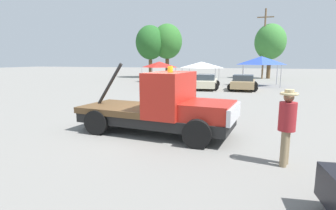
{
  "coord_description": "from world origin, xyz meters",
  "views": [
    {
      "loc": [
        3.13,
        -8.68,
        2.61
      ],
      "look_at": [
        0.5,
        0.0,
        1.05
      ],
      "focal_mm": 28.0,
      "sensor_mm": 36.0,
      "label": 1
    }
  ],
  "objects_px": {
    "parked_car_maroon": "(162,80)",
    "parked_car_tan": "(243,83)",
    "tow_truck": "(163,108)",
    "parked_car_cream": "(206,82)",
    "tree_right": "(150,43)",
    "utility_pole": "(264,42)",
    "tree_left": "(167,42)",
    "person_near_truck": "(287,121)",
    "tree_center": "(270,42)",
    "canopy_tent_white": "(202,65)",
    "canopy_tent_blue": "(261,60)",
    "canopy_tent_red": "(159,64)"
  },
  "relations": [
    {
      "from": "canopy_tent_white",
      "to": "utility_pole",
      "type": "distance_m",
      "value": 12.48
    },
    {
      "from": "tree_left",
      "to": "tree_right",
      "type": "relative_size",
      "value": 1.04
    },
    {
      "from": "parked_car_cream",
      "to": "parked_car_tan",
      "type": "bearing_deg",
      "value": -93.1
    },
    {
      "from": "parked_car_maroon",
      "to": "tree_center",
      "type": "relative_size",
      "value": 0.61
    },
    {
      "from": "utility_pole",
      "to": "tree_center",
      "type": "bearing_deg",
      "value": 42.41
    },
    {
      "from": "canopy_tent_white",
      "to": "tree_left",
      "type": "relative_size",
      "value": 0.46
    },
    {
      "from": "parked_car_maroon",
      "to": "tree_right",
      "type": "height_order",
      "value": "tree_right"
    },
    {
      "from": "parked_car_maroon",
      "to": "tree_center",
      "type": "distance_m",
      "value": 19.75
    },
    {
      "from": "tree_left",
      "to": "tree_right",
      "type": "bearing_deg",
      "value": -148.72
    },
    {
      "from": "canopy_tent_red",
      "to": "utility_pole",
      "type": "bearing_deg",
      "value": 37.85
    },
    {
      "from": "canopy_tent_red",
      "to": "canopy_tent_blue",
      "type": "xyz_separation_m",
      "value": [
        11.46,
        -1.61,
        0.48
      ]
    },
    {
      "from": "canopy_tent_blue",
      "to": "tree_left",
      "type": "distance_m",
      "value": 16.73
    },
    {
      "from": "parked_car_cream",
      "to": "parked_car_tan",
      "type": "xyz_separation_m",
      "value": [
        3.28,
        0.06,
        -0.0
      ]
    },
    {
      "from": "parked_car_cream",
      "to": "tree_center",
      "type": "xyz_separation_m",
      "value": [
        6.45,
        16.26,
        4.47
      ]
    },
    {
      "from": "parked_car_maroon",
      "to": "utility_pole",
      "type": "distance_m",
      "value": 18.64
    },
    {
      "from": "parked_car_tan",
      "to": "tree_left",
      "type": "relative_size",
      "value": 0.54
    },
    {
      "from": "parked_car_tan",
      "to": "canopy_tent_blue",
      "type": "xyz_separation_m",
      "value": [
        1.61,
        4.36,
        1.92
      ]
    },
    {
      "from": "parked_car_tan",
      "to": "tree_right",
      "type": "relative_size",
      "value": 0.56
    },
    {
      "from": "canopy_tent_white",
      "to": "utility_pole",
      "type": "bearing_deg",
      "value": 54.82
    },
    {
      "from": "parked_car_tan",
      "to": "tree_right",
      "type": "xyz_separation_m",
      "value": [
        -13.67,
        13.09,
        4.49
      ]
    },
    {
      "from": "person_near_truck",
      "to": "tree_right",
      "type": "height_order",
      "value": "tree_right"
    },
    {
      "from": "parked_car_tan",
      "to": "canopy_tent_red",
      "type": "relative_size",
      "value": 1.32
    },
    {
      "from": "canopy_tent_red",
      "to": "canopy_tent_white",
      "type": "relative_size",
      "value": 0.9
    },
    {
      "from": "tow_truck",
      "to": "utility_pole",
      "type": "bearing_deg",
      "value": 87.92
    },
    {
      "from": "tow_truck",
      "to": "canopy_tent_white",
      "type": "relative_size",
      "value": 1.59
    },
    {
      "from": "parked_car_maroon",
      "to": "parked_car_tan",
      "type": "relative_size",
      "value": 1.08
    },
    {
      "from": "canopy_tent_white",
      "to": "tree_right",
      "type": "xyz_separation_m",
      "value": [
        -8.99,
        7.59,
        3.05
      ]
    },
    {
      "from": "tree_left",
      "to": "tow_truck",
      "type": "bearing_deg",
      "value": -73.23
    },
    {
      "from": "canopy_tent_white",
      "to": "canopy_tent_red",
      "type": "bearing_deg",
      "value": 174.91
    },
    {
      "from": "tow_truck",
      "to": "tree_right",
      "type": "xyz_separation_m",
      "value": [
        -11.22,
        28.55,
        4.2
      ]
    },
    {
      "from": "tow_truck",
      "to": "parked_car_maroon",
      "type": "relative_size",
      "value": 1.24
    },
    {
      "from": "parked_car_maroon",
      "to": "tree_center",
      "type": "bearing_deg",
      "value": -30.28
    },
    {
      "from": "parked_car_maroon",
      "to": "parked_car_tan",
      "type": "xyz_separation_m",
      "value": [
        7.6,
        -0.26,
        -0.0
      ]
    },
    {
      "from": "tow_truck",
      "to": "parked_car_cream",
      "type": "distance_m",
      "value": 15.42
    },
    {
      "from": "parked_car_cream",
      "to": "canopy_tent_white",
      "type": "relative_size",
      "value": 1.34
    },
    {
      "from": "parked_car_maroon",
      "to": "tree_center",
      "type": "xyz_separation_m",
      "value": [
        10.77,
        15.95,
        4.47
      ]
    },
    {
      "from": "tow_truck",
      "to": "parked_car_maroon",
      "type": "height_order",
      "value": "tow_truck"
    },
    {
      "from": "parked_car_tan",
      "to": "canopy_tent_red",
      "type": "bearing_deg",
      "value": 60.39
    },
    {
      "from": "canopy_tent_blue",
      "to": "utility_pole",
      "type": "relative_size",
      "value": 0.37
    },
    {
      "from": "tree_right",
      "to": "parked_car_cream",
      "type": "bearing_deg",
      "value": -51.7
    },
    {
      "from": "parked_car_cream",
      "to": "parked_car_tan",
      "type": "relative_size",
      "value": 1.13
    },
    {
      "from": "tow_truck",
      "to": "parked_car_maroon",
      "type": "xyz_separation_m",
      "value": [
        -5.15,
        15.71,
        -0.29
      ]
    },
    {
      "from": "tow_truck",
      "to": "tree_right",
      "type": "distance_m",
      "value": 30.96
    },
    {
      "from": "tree_left",
      "to": "person_near_truck",
      "type": "bearing_deg",
      "value": -68.06
    },
    {
      "from": "parked_car_cream",
      "to": "parked_car_tan",
      "type": "distance_m",
      "value": 3.28
    },
    {
      "from": "canopy_tent_blue",
      "to": "tree_left",
      "type": "bearing_deg",
      "value": 142.33
    },
    {
      "from": "parked_car_cream",
      "to": "tree_right",
      "type": "bearing_deg",
      "value": 34.14
    },
    {
      "from": "canopy_tent_white",
      "to": "tree_left",
      "type": "distance_m",
      "value": 11.67
    },
    {
      "from": "canopy_tent_blue",
      "to": "tree_right",
      "type": "distance_m",
      "value": 17.78
    },
    {
      "from": "tree_left",
      "to": "tree_center",
      "type": "bearing_deg",
      "value": 6.88
    }
  ]
}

